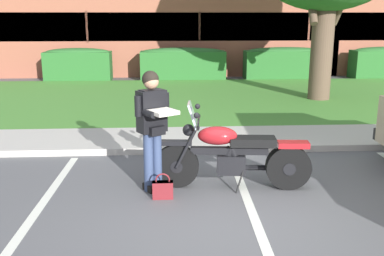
{
  "coord_description": "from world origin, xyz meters",
  "views": [
    {
      "loc": [
        -0.78,
        -5.09,
        2.43
      ],
      "look_at": [
        -0.42,
        1.09,
        0.85
      ],
      "focal_mm": 41.49,
      "sensor_mm": 36.0,
      "label": 1
    }
  ],
  "objects_px": {
    "hedge_center_right": "(285,62)",
    "hedge_left": "(78,64)",
    "brick_building": "(192,26)",
    "motorcycle": "(238,155)",
    "handbag": "(163,188)",
    "hedge_center_left": "(183,63)",
    "rider_person": "(153,122)",
    "hedge_right": "(384,62)"
  },
  "relations": [
    {
      "from": "motorcycle",
      "to": "hedge_right",
      "type": "height_order",
      "value": "motorcycle"
    },
    {
      "from": "hedge_right",
      "to": "brick_building",
      "type": "bearing_deg",
      "value": 139.19
    },
    {
      "from": "rider_person",
      "to": "brick_building",
      "type": "bearing_deg",
      "value": 84.92
    },
    {
      "from": "hedge_center_right",
      "to": "brick_building",
      "type": "distance_m",
      "value": 7.17
    },
    {
      "from": "motorcycle",
      "to": "hedge_center_right",
      "type": "height_order",
      "value": "motorcycle"
    },
    {
      "from": "hedge_right",
      "to": "brick_building",
      "type": "xyz_separation_m",
      "value": [
        -7.24,
        6.26,
        1.26
      ]
    },
    {
      "from": "hedge_left",
      "to": "hedge_right",
      "type": "bearing_deg",
      "value": 0.0
    },
    {
      "from": "motorcycle",
      "to": "rider_person",
      "type": "relative_size",
      "value": 1.32
    },
    {
      "from": "hedge_left",
      "to": "hedge_right",
      "type": "xyz_separation_m",
      "value": [
        11.91,
        0.0,
        0.0
      ]
    },
    {
      "from": "motorcycle",
      "to": "brick_building",
      "type": "distance_m",
      "value": 17.41
    },
    {
      "from": "hedge_center_right",
      "to": "hedge_center_left",
      "type": "bearing_deg",
      "value": 180.0
    },
    {
      "from": "motorcycle",
      "to": "hedge_center_left",
      "type": "height_order",
      "value": "motorcycle"
    },
    {
      "from": "hedge_left",
      "to": "hedge_center_right",
      "type": "height_order",
      "value": "same"
    },
    {
      "from": "hedge_left",
      "to": "brick_building",
      "type": "distance_m",
      "value": 7.91
    },
    {
      "from": "motorcycle",
      "to": "hedge_left",
      "type": "xyz_separation_m",
      "value": [
        -4.33,
        11.09,
        0.16
      ]
    },
    {
      "from": "handbag",
      "to": "brick_building",
      "type": "xyz_separation_m",
      "value": [
        1.42,
        17.67,
        1.77
      ]
    },
    {
      "from": "handbag",
      "to": "hedge_right",
      "type": "distance_m",
      "value": 14.34
    },
    {
      "from": "rider_person",
      "to": "handbag",
      "type": "height_order",
      "value": "rider_person"
    },
    {
      "from": "hedge_left",
      "to": "hedge_right",
      "type": "relative_size",
      "value": 0.96
    },
    {
      "from": "hedge_left",
      "to": "handbag",
      "type": "bearing_deg",
      "value": -74.1
    },
    {
      "from": "hedge_left",
      "to": "brick_building",
      "type": "bearing_deg",
      "value": 53.27
    },
    {
      "from": "hedge_center_right",
      "to": "rider_person",
      "type": "bearing_deg",
      "value": -113.44
    },
    {
      "from": "motorcycle",
      "to": "hedge_right",
      "type": "bearing_deg",
      "value": 55.63
    },
    {
      "from": "motorcycle",
      "to": "hedge_center_left",
      "type": "xyz_separation_m",
      "value": [
        -0.36,
        11.09,
        0.16
      ]
    },
    {
      "from": "motorcycle",
      "to": "hedge_center_left",
      "type": "relative_size",
      "value": 0.69
    },
    {
      "from": "hedge_center_left",
      "to": "hedge_left",
      "type": "bearing_deg",
      "value": -180.0
    },
    {
      "from": "rider_person",
      "to": "hedge_right",
      "type": "xyz_separation_m",
      "value": [
        8.79,
        11.11,
        -0.36
      ]
    },
    {
      "from": "handbag",
      "to": "hedge_right",
      "type": "relative_size",
      "value": 0.14
    },
    {
      "from": "brick_building",
      "to": "motorcycle",
      "type": "bearing_deg",
      "value": -91.12
    },
    {
      "from": "motorcycle",
      "to": "hedge_center_right",
      "type": "relative_size",
      "value": 0.71
    },
    {
      "from": "motorcycle",
      "to": "handbag",
      "type": "height_order",
      "value": "motorcycle"
    },
    {
      "from": "rider_person",
      "to": "hedge_center_right",
      "type": "distance_m",
      "value": 12.12
    },
    {
      "from": "rider_person",
      "to": "hedge_left",
      "type": "height_order",
      "value": "rider_person"
    },
    {
      "from": "hedge_center_right",
      "to": "hedge_left",
      "type": "bearing_deg",
      "value": 180.0
    },
    {
      "from": "handbag",
      "to": "hedge_center_left",
      "type": "bearing_deg",
      "value": 86.39
    },
    {
      "from": "hedge_center_right",
      "to": "hedge_right",
      "type": "relative_size",
      "value": 1.22
    },
    {
      "from": "rider_person",
      "to": "hedge_right",
      "type": "height_order",
      "value": "rider_person"
    },
    {
      "from": "handbag",
      "to": "rider_person",
      "type": "bearing_deg",
      "value": 112.47
    },
    {
      "from": "rider_person",
      "to": "hedge_center_right",
      "type": "xyz_separation_m",
      "value": [
        4.82,
        11.11,
        -0.36
      ]
    },
    {
      "from": "rider_person",
      "to": "brick_building",
      "type": "height_order",
      "value": "brick_building"
    },
    {
      "from": "handbag",
      "to": "brick_building",
      "type": "relative_size",
      "value": 0.01
    },
    {
      "from": "hedge_center_left",
      "to": "brick_building",
      "type": "height_order",
      "value": "brick_building"
    }
  ]
}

